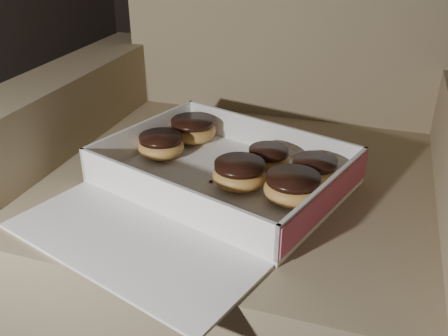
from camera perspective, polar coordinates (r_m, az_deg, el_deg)
floor at (r=1.28m, az=20.40°, el=-14.85°), size 4.50×4.50×0.00m
armchair at (r=1.01m, az=3.19°, el=-4.69°), size 0.88×0.74×0.92m
bakery_box at (r=0.81m, az=-1.51°, el=-2.05°), size 0.50×0.54×0.07m
donut_a at (r=0.78m, az=7.86°, el=-2.24°), size 0.09×0.09×0.05m
donut_b at (r=0.87m, az=5.10°, el=1.17°), size 0.07×0.07×0.04m
donut_c at (r=0.97m, az=-3.58°, el=4.41°), size 0.09×0.09×0.05m
donut_d at (r=0.92m, az=-7.21°, el=2.60°), size 0.08×0.08×0.04m
donut_e at (r=0.84m, az=10.28°, el=-0.21°), size 0.08×0.08×0.04m
donut_f at (r=0.81m, az=1.78°, el=-0.65°), size 0.09×0.09×0.04m
crumb_a at (r=0.91m, az=-7.56°, el=0.91°), size 0.01×0.01×0.00m
crumb_b at (r=0.74m, az=3.34°, el=-5.49°), size 0.01×0.01×0.00m
crumb_c at (r=0.72m, az=5.00°, el=-6.72°), size 0.01×0.01×0.00m
crumb_d at (r=0.83m, az=-1.50°, el=-1.55°), size 0.01×0.01×0.00m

